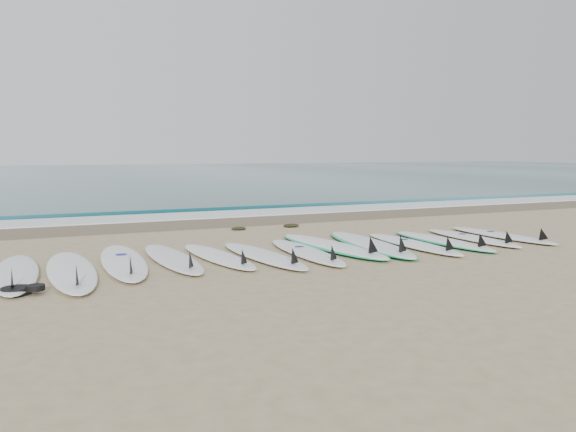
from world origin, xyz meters
name	(u,v)px	position (x,y,z in m)	size (l,w,h in m)	color
ground	(300,253)	(0.00, 0.00, 0.00)	(120.00, 120.00, 0.00)	tan
ocean	(100,174)	(0.00, 32.50, 0.01)	(120.00, 55.00, 0.03)	#235D68
wet_sand_band	(223,222)	(0.00, 4.10, 0.01)	(120.00, 1.80, 0.01)	brown
foam_band	(206,215)	(0.00, 5.50, 0.02)	(120.00, 1.40, 0.04)	silver
wave_crest	(191,208)	(0.00, 7.00, 0.05)	(120.00, 1.00, 0.10)	#235D68
surfboard_0	(15,273)	(-4.01, -0.13, 0.06)	(0.56, 2.63, 0.34)	white
surfboard_1	(71,271)	(-3.36, -0.27, 0.06)	(0.65, 2.86, 0.37)	white
surfboard_2	(124,261)	(-2.66, 0.09, 0.06)	(0.69, 2.85, 0.36)	white
surfboard_3	(173,258)	(-1.98, 0.08, 0.06)	(0.66, 2.60, 0.33)	silver
surfboard_4	(219,256)	(-1.32, -0.02, 0.05)	(0.78, 2.42, 0.30)	white
surfboard_5	(265,255)	(-0.69, -0.24, 0.06)	(0.78, 2.57, 0.32)	white
surfboard_6	(307,252)	(0.02, -0.23, 0.06)	(0.57, 2.52, 0.32)	white
surfboard_7	(333,246)	(0.64, 0.10, 0.05)	(1.02, 2.91, 0.36)	white
surfboard_8	(371,244)	(1.30, 0.02, 0.05)	(0.96, 2.94, 0.37)	white
surfboard_9	(415,244)	(1.97, -0.27, 0.06)	(0.53, 2.49, 0.32)	white
surfboard_10	(444,241)	(2.65, -0.17, 0.05)	(0.69, 2.50, 0.31)	white
surfboard_11	(474,238)	(3.35, -0.13, 0.05)	(0.49, 2.34, 0.30)	white
surfboard_12	(504,235)	(4.07, -0.12, 0.05)	(0.65, 2.46, 0.31)	white
seaweed_near	(239,228)	(-0.05, 2.84, 0.03)	(0.31, 0.24, 0.06)	black
seaweed_far	(291,225)	(1.10, 2.82, 0.03)	(0.35, 0.27, 0.07)	black
leash_coil	(20,290)	(-3.93, -1.07, 0.05)	(0.46, 0.36, 0.11)	black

